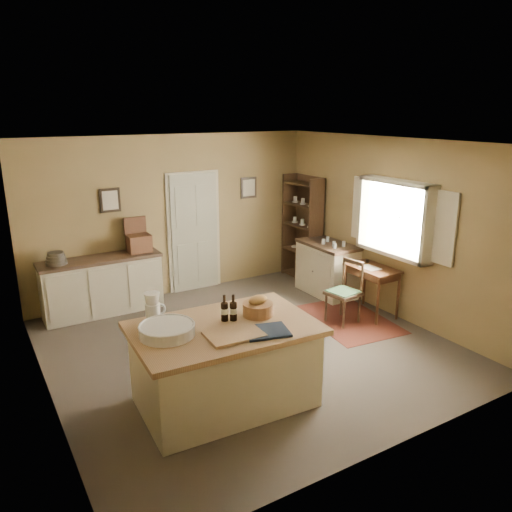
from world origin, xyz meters
The scene contains 16 objects.
ground centered at (0.00, 0.00, 0.00)m, with size 5.00×5.00×0.00m, color #4E443C.
wall_back centered at (0.00, 2.50, 1.35)m, with size 5.00×0.10×2.70m, color olive.
wall_front centered at (0.00, -2.50, 1.35)m, with size 5.00×0.10×2.70m, color olive.
wall_left centered at (-2.50, 0.00, 1.35)m, with size 0.10×5.00×2.70m, color olive.
wall_right centered at (2.50, 0.00, 1.35)m, with size 0.10×5.00×2.70m, color olive.
ceiling centered at (0.00, 0.00, 2.70)m, with size 5.00×5.00×0.00m, color silver.
door centered at (0.35, 2.47, 1.05)m, with size 0.97×0.06×2.11m, color #A6A48B.
framed_prints centered at (0.20, 2.48, 1.72)m, with size 2.82×0.02×0.38m.
window centered at (2.42, -0.20, 1.55)m, with size 0.25×1.99×1.12m.
work_island centered at (-0.89, -1.01, 0.48)m, with size 1.97×1.34×1.20m.
sideboard centered at (-1.34, 2.20, 0.48)m, with size 1.83×0.52×1.18m.
rug centered at (1.75, 0.01, 0.00)m, with size 1.10×1.60×0.01m, color #562113.
writing_desk centered at (2.20, 0.01, 0.66)m, with size 0.49×0.81×0.82m.
desk_chair centered at (1.62, -0.01, 0.46)m, with size 0.43×0.43×0.92m, color #332115, non-canonical shape.
right_cabinet centered at (2.20, 1.08, 0.46)m, with size 0.61×1.10×0.99m.
shelving_unit centered at (2.35, 1.99, 0.96)m, with size 0.33×0.87×1.93m.
Camera 1 is at (-3.05, -5.29, 3.09)m, focal length 35.00 mm.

